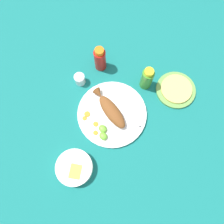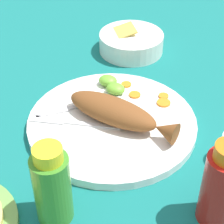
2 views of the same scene
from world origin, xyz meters
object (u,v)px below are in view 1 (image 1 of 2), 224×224
object	(u,v)px
main_plate	(112,114)
fork_near	(129,118)
hot_sauce_bottle_green	(147,78)
guacamole_bowl	(74,168)
hot_sauce_bottle_red	(100,59)
fried_fish	(110,110)
tortilla_plate	(176,90)
salt_cup	(80,80)
fork_far	(124,127)

from	to	relation	value
main_plate	fork_near	size ratio (longest dim) A/B	1.85
hot_sauce_bottle_green	guacamole_bowl	bearing A→B (deg)	-84.24
hot_sauce_bottle_red	fried_fish	bearing A→B (deg)	-33.77
hot_sauce_bottle_green	guacamole_bowl	size ratio (longest dim) A/B	0.89
fork_near	hot_sauce_bottle_red	xyz separation A→B (m)	(-0.31, 0.11, 0.05)
main_plate	fried_fish	distance (m)	0.04
fork_near	hot_sauce_bottle_red	world-z (taller)	hot_sauce_bottle_red
fork_near	tortilla_plate	size ratio (longest dim) A/B	0.91
fried_fish	hot_sauce_bottle_red	distance (m)	0.27
fried_fish	fork_near	bearing A→B (deg)	32.97
hot_sauce_bottle_red	guacamole_bowl	world-z (taller)	hot_sauce_bottle_red
fried_fish	salt_cup	world-z (taller)	fried_fish
main_plate	salt_cup	distance (m)	0.24
main_plate	hot_sauce_bottle_green	distance (m)	0.24
main_plate	guacamole_bowl	world-z (taller)	guacamole_bowl
hot_sauce_bottle_red	hot_sauce_bottle_green	distance (m)	0.26
salt_cup	guacamole_bowl	distance (m)	0.44
fried_fish	hot_sauce_bottle_green	xyz separation A→B (m)	(0.02, 0.23, 0.03)
fried_fish	tortilla_plate	xyz separation A→B (m)	(0.16, 0.32, -0.03)
fork_near	guacamole_bowl	bearing A→B (deg)	-104.29
fork_near	hot_sauce_bottle_green	world-z (taller)	hot_sauce_bottle_green
hot_sauce_bottle_green	main_plate	bearing A→B (deg)	-91.81
fried_fish	fork_near	world-z (taller)	fried_fish
salt_cup	fork_far	bearing A→B (deg)	-3.19
hot_sauce_bottle_red	guacamole_bowl	size ratio (longest dim) A/B	0.93
main_plate	fried_fish	size ratio (longest dim) A/B	1.42
main_plate	hot_sauce_bottle_red	world-z (taller)	hot_sauce_bottle_red
fried_fish	guacamole_bowl	bearing A→B (deg)	-65.75
salt_cup	tortilla_plate	size ratio (longest dim) A/B	0.29
fried_fish	hot_sauce_bottle_red	bearing A→B (deg)	156.76
fried_fish	salt_cup	distance (m)	0.23
main_plate	fork_near	distance (m)	0.09
main_plate	hot_sauce_bottle_red	bearing A→B (deg)	147.30
hot_sauce_bottle_green	tortilla_plate	xyz separation A→B (m)	(0.14, 0.09, -0.06)
fried_fish	tortilla_plate	size ratio (longest dim) A/B	1.19
fried_fish	main_plate	bearing A→B (deg)	-0.00
fried_fish	tortilla_plate	distance (m)	0.36
main_plate	hot_sauce_bottle_red	xyz separation A→B (m)	(-0.23, 0.15, 0.06)
hot_sauce_bottle_red	tortilla_plate	size ratio (longest dim) A/B	0.76
fork_far	main_plate	bearing A→B (deg)	135.28
fried_fish	fork_far	world-z (taller)	fried_fish
fried_fish	fork_near	size ratio (longest dim) A/B	1.31
salt_cup	tortilla_plate	distance (m)	0.49
main_plate	fork_near	xyz separation A→B (m)	(0.08, 0.04, 0.01)
main_plate	fork_far	bearing A→B (deg)	-4.58
main_plate	fork_far	world-z (taller)	fork_far
fork_near	tortilla_plate	bearing A→B (deg)	65.45
fried_fish	hot_sauce_bottle_red	world-z (taller)	hot_sauce_bottle_red
fork_near	tortilla_plate	world-z (taller)	fork_near
fork_far	guacamole_bowl	size ratio (longest dim) A/B	0.91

